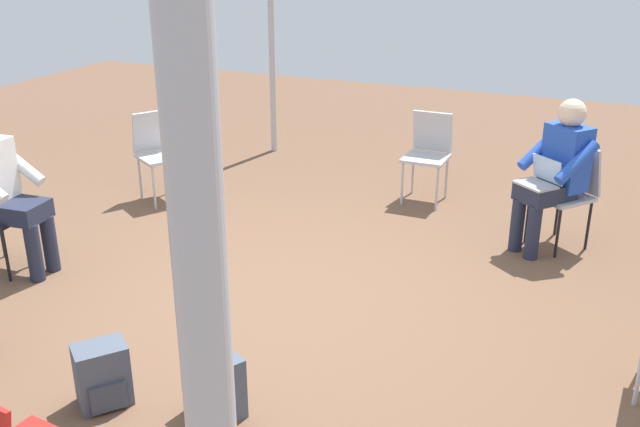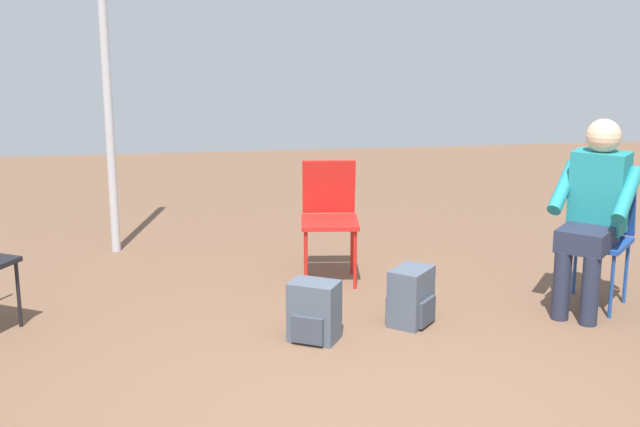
% 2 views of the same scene
% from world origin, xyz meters
% --- Properties ---
extents(ground_plane, '(15.25, 15.25, 0.00)m').
position_xyz_m(ground_plane, '(0.00, 0.00, 0.00)').
color(ground_plane, brown).
extents(chair_northwest, '(0.58, 0.56, 0.85)m').
position_xyz_m(chair_northwest, '(-2.03, 1.51, 0.50)').
color(chair_northwest, '#B7B7BC').
rests_on(chair_northwest, ground).
extents(chair_northeast, '(0.58, 0.58, 0.85)m').
position_xyz_m(chair_northeast, '(1.69, 1.91, 0.50)').
color(chair_northeast, '#B7B7BC').
rests_on(chair_northeast, ground).
extents(chair_north, '(0.41, 0.44, 0.85)m').
position_xyz_m(chair_north, '(0.35, 2.50, 0.50)').
color(chair_north, '#B7B7BC').
rests_on(chair_north, ground).
extents(person_with_laptop, '(0.63, 0.64, 1.24)m').
position_xyz_m(person_with_laptop, '(1.58, 1.78, 0.69)').
color(person_with_laptop, '#23283D').
rests_on(person_with_laptop, ground).
extents(person_in_white, '(0.54, 0.52, 1.24)m').
position_xyz_m(person_in_white, '(-2.13, -0.27, 0.69)').
color(person_in_white, '#23283D').
rests_on(person_in_white, ground).
extents(backpack_near_laptop_user, '(0.34, 0.31, 0.36)m').
position_xyz_m(backpack_near_laptop_user, '(0.20, -1.16, 0.16)').
color(backpack_near_laptop_user, '#475160').
rests_on(backpack_near_laptop_user, ground).
extents(backpack_by_empty_chair, '(0.33, 0.34, 0.36)m').
position_xyz_m(backpack_by_empty_chair, '(-0.42, -1.34, 0.16)').
color(backpack_by_empty_chair, '#475160').
rests_on(backpack_by_empty_chair, ground).
extents(tent_pole_near, '(0.07, 0.07, 2.62)m').
position_xyz_m(tent_pole_near, '(-1.74, 3.39, 1.31)').
color(tent_pole_near, '#B2B2B7').
rests_on(tent_pole_near, ground).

